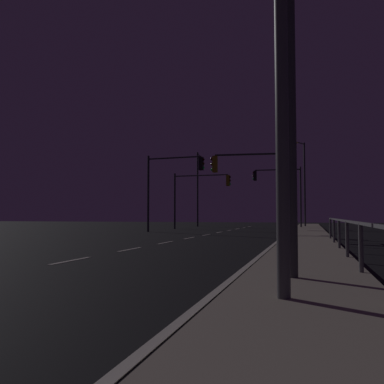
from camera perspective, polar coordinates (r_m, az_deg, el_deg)
ground_plane at (r=20.04m, az=-3.06°, el=-6.66°), size 112.00×112.00×0.00m
sidewalk_right at (r=19.03m, az=15.18°, el=-6.53°), size 2.34×77.00×0.14m
lane_markings_center at (r=23.39m, az=-0.34°, el=-6.14°), size 0.14×50.00×0.01m
lane_edge_line at (r=24.07m, az=11.81°, el=-5.98°), size 0.14×53.00×0.01m
traffic_light_near_left at (r=24.67m, az=8.36°, el=2.41°), size 4.79×0.61×4.83m
traffic_light_overhead_east at (r=38.22m, az=1.03°, el=0.48°), size 5.31×0.60×5.04m
traffic_light_far_left at (r=41.41m, az=11.57°, el=0.99°), size 4.54×0.48×5.66m
traffic_light_far_right at (r=31.63m, az=-2.73°, el=2.00°), size 4.53×0.65×5.72m
street_lamp_far_end at (r=47.73m, az=0.81°, el=1.32°), size 0.63×2.45×8.21m
street_lamp_median at (r=44.72m, az=14.54°, el=2.04°), size 1.20×1.96×8.49m
street_lamp_mid_block at (r=8.95m, az=13.81°, el=20.26°), size 1.05×2.03×7.74m
barrier_fence at (r=10.57m, az=20.57°, el=-4.87°), size 0.09×22.15×0.98m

